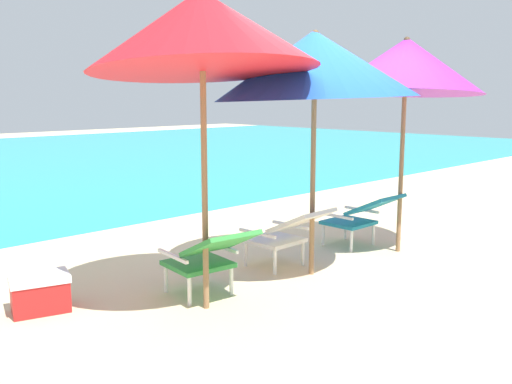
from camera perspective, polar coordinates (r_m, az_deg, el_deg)
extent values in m
plane|color=beige|center=(9.05, -15.39, -2.04)|extent=(40.00, 40.00, 0.00)
cube|color=#338E3D|center=(5.19, -5.86, -7.23)|extent=(0.57, 0.56, 0.04)
cube|color=#338E3D|center=(4.82, -3.62, -5.20)|extent=(0.58, 0.57, 0.27)
cylinder|color=white|center=(5.31, -9.09, -8.62)|extent=(0.04, 0.04, 0.26)
cylinder|color=white|center=(5.52, -5.03, -7.82)|extent=(0.04, 0.04, 0.26)
cylinder|color=white|center=(4.96, -6.73, -9.89)|extent=(0.04, 0.04, 0.26)
cylinder|color=white|center=(5.18, -2.50, -8.95)|extent=(0.04, 0.04, 0.26)
cube|color=white|center=(5.03, -8.42, -6.41)|extent=(0.09, 0.50, 0.03)
cube|color=white|center=(5.29, -3.48, -5.51)|extent=(0.09, 0.50, 0.03)
cube|color=silver|center=(5.99, 1.85, -4.88)|extent=(0.54, 0.52, 0.04)
cube|color=silver|center=(5.69, 4.60, -2.88)|extent=(0.54, 0.53, 0.27)
cylinder|color=white|center=(6.01, -1.06, -6.29)|extent=(0.04, 0.04, 0.26)
cylinder|color=white|center=(6.32, 1.77, -5.50)|extent=(0.04, 0.04, 0.26)
cylinder|color=white|center=(5.74, 1.92, -7.09)|extent=(0.04, 0.04, 0.26)
cylinder|color=white|center=(6.06, 4.73, -6.21)|extent=(0.04, 0.04, 0.26)
cube|color=white|center=(5.78, 0.12, -4.19)|extent=(0.05, 0.50, 0.03)
cube|color=white|center=(6.15, 3.49, -3.35)|extent=(0.05, 0.50, 0.03)
cube|color=teal|center=(6.90, 9.33, -3.05)|extent=(0.52, 0.50, 0.04)
cube|color=teal|center=(6.64, 11.92, -1.26)|extent=(0.52, 0.52, 0.27)
cylinder|color=white|center=(6.89, 6.79, -4.29)|extent=(0.04, 0.04, 0.26)
cylinder|color=white|center=(7.23, 9.01, -3.68)|extent=(0.04, 0.04, 0.26)
cylinder|color=white|center=(6.64, 9.61, -4.89)|extent=(0.04, 0.04, 0.26)
cylinder|color=white|center=(6.99, 11.76, -4.22)|extent=(0.04, 0.04, 0.26)
cube|color=white|center=(6.67, 8.02, -2.40)|extent=(0.03, 0.50, 0.03)
cube|color=white|center=(7.08, 10.61, -1.76)|extent=(0.03, 0.50, 0.03)
cylinder|color=olive|center=(4.66, -5.21, 0.01)|extent=(0.05, 0.05, 2.01)
cone|color=red|center=(4.63, -5.46, 15.93)|extent=(2.22, 2.26, 0.78)
cylinder|color=olive|center=(5.61, 5.74, 0.49)|extent=(0.05, 0.05, 1.79)
cone|color=blue|center=(5.54, 5.96, 12.65)|extent=(2.73, 2.73, 0.71)
sphere|color=#4C3823|center=(5.57, 6.01, 15.63)|extent=(0.07, 0.07, 0.07)
cylinder|color=olive|center=(6.63, 14.44, 1.89)|extent=(0.05, 0.05, 1.84)
cone|color=purple|center=(6.58, 14.89, 12.25)|extent=(2.06, 2.03, 0.71)
sphere|color=#4C3823|center=(6.60, 15.00, 14.61)|extent=(0.07, 0.07, 0.07)
cube|color=red|center=(5.13, -20.94, -9.82)|extent=(0.52, 0.42, 0.26)
cube|color=white|center=(5.08, -21.05, -8.12)|extent=(0.54, 0.44, 0.06)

